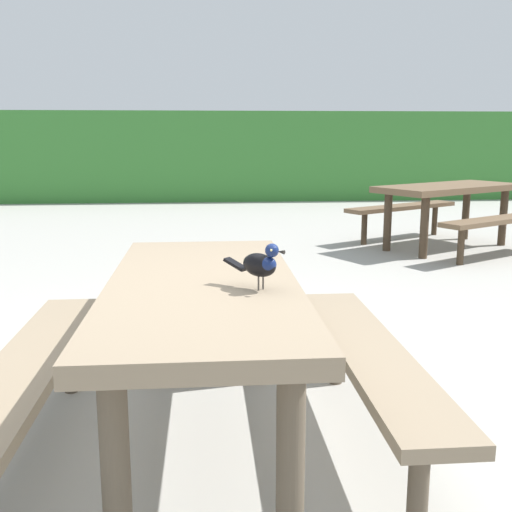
# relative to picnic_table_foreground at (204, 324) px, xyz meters

# --- Properties ---
(ground_plane) EXTENTS (60.00, 60.00, 0.00)m
(ground_plane) POSITION_rel_picnic_table_foreground_xyz_m (-0.07, 0.04, -0.56)
(ground_plane) COLOR #A3A099
(hedge_wall) EXTENTS (28.00, 1.84, 1.76)m
(hedge_wall) POSITION_rel_picnic_table_foreground_xyz_m (-0.07, 10.44, 0.32)
(hedge_wall) COLOR #387A33
(hedge_wall) RESTS_ON ground
(picnic_table_foreground) EXTENTS (1.68, 1.80, 0.74)m
(picnic_table_foreground) POSITION_rel_picnic_table_foreground_xyz_m (0.00, 0.00, 0.00)
(picnic_table_foreground) COLOR #84725B
(picnic_table_foreground) RESTS_ON ground
(bird_grackle) EXTENTS (0.22, 0.22, 0.18)m
(bird_grackle) POSITION_rel_picnic_table_foreground_xyz_m (0.22, -0.18, 0.29)
(bird_grackle) COLOR black
(bird_grackle) RESTS_ON picnic_table_foreground
(picnic_table_mid_left) EXTENTS (2.31, 2.30, 0.74)m
(picnic_table_mid_left) POSITION_rel_picnic_table_foreground_xyz_m (2.83, 4.43, 0.00)
(picnic_table_mid_left) COLOR brown
(picnic_table_mid_left) RESTS_ON ground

